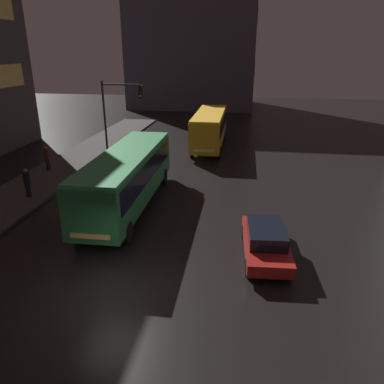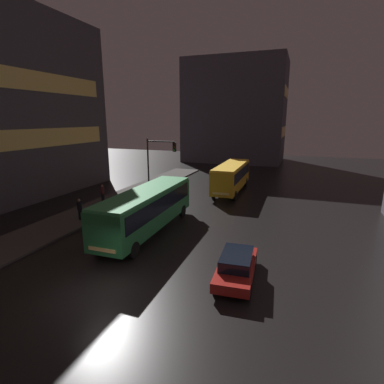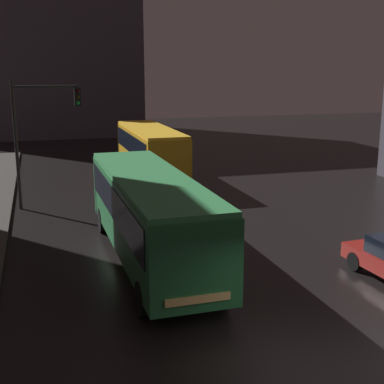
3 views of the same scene
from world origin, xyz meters
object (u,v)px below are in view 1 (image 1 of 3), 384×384
at_px(bus_far, 210,126).
at_px(car_taxi, 266,240).
at_px(traffic_light_main, 118,108).
at_px(pedestrian_near, 27,180).
at_px(pedestrian_mid, 47,156).
at_px(bus_near, 127,174).

distance_m(bus_far, car_taxi, 18.78).
xyz_separation_m(bus_far, traffic_light_main, (-6.41, -5.23, 2.20)).
distance_m(car_taxi, pedestrian_near, 14.18).
distance_m(pedestrian_mid, traffic_light_main, 6.27).
distance_m(bus_near, pedestrian_mid, 9.29).
bearing_deg(pedestrian_near, bus_near, 61.98).
height_order(car_taxi, pedestrian_mid, pedestrian_mid).
height_order(bus_near, pedestrian_mid, bus_near).
distance_m(bus_far, pedestrian_mid, 13.81).
xyz_separation_m(bus_near, pedestrian_mid, (-7.66, 5.19, -0.78)).
height_order(car_taxi, traffic_light_main, traffic_light_main).
height_order(bus_near, bus_far, bus_far).
xyz_separation_m(pedestrian_mid, traffic_light_main, (4.19, 3.58, 2.98)).
relative_size(bus_near, pedestrian_near, 6.34).
bearing_deg(bus_near, car_taxi, 149.21).
xyz_separation_m(bus_near, traffic_light_main, (-3.47, 8.78, 2.20)).
distance_m(bus_far, traffic_light_main, 8.56).
height_order(bus_far, traffic_light_main, traffic_light_main).
bearing_deg(bus_far, car_taxi, 102.79).
xyz_separation_m(bus_near, bus_far, (2.94, 14.00, 0.01)).
bearing_deg(car_taxi, bus_far, -80.39).
bearing_deg(bus_far, pedestrian_near, 55.97).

